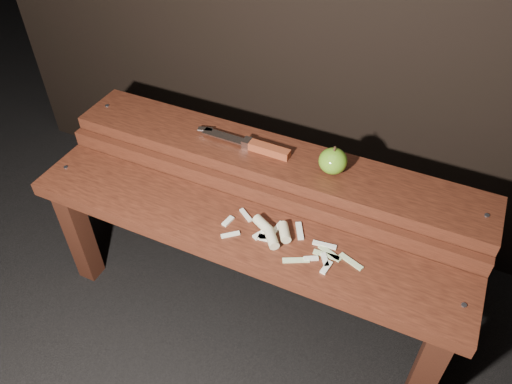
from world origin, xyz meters
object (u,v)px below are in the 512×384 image
at_px(apple, 333,161).
at_px(knife, 257,146).
at_px(bench_rear_tier, 272,178).
at_px(bench_front_tier, 237,247).

bearing_deg(apple, knife, -179.84).
bearing_deg(bench_rear_tier, apple, 1.46).
distance_m(bench_rear_tier, apple, 0.21).
height_order(bench_front_tier, apple, apple).
bearing_deg(knife, apple, 0.16).
relative_size(apple, knife, 0.28).
bearing_deg(bench_rear_tier, knife, 175.48).
xyz_separation_m(bench_rear_tier, knife, (-0.05, 0.00, 0.10)).
bearing_deg(bench_rear_tier, bench_front_tier, -90.00).
xyz_separation_m(bench_front_tier, bench_rear_tier, (0.00, 0.23, 0.06)).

